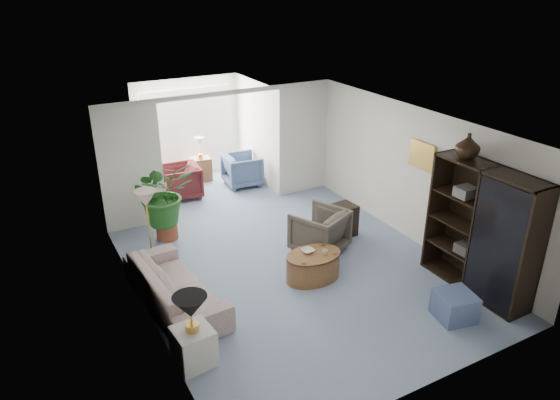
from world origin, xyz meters
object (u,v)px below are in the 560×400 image
sofa (175,286)px  ottoman (455,306)px  sunroom_chair_maroon (181,181)px  sunroom_table (201,169)px  coffee_cup (325,252)px  sunroom_chair_blue (242,170)px  coffee_table (313,266)px  wingback_chair (319,231)px  framed_picture (423,155)px  table_lamp (190,307)px  cabinet_urn (468,146)px  end_table (194,346)px  coffee_bowl (308,251)px  plant_pot (167,231)px  entertainment_cabinet (481,231)px  floor_lamp (146,199)px  side_table_dark (342,220)px

sofa → ottoman: sofa is taller
sunroom_chair_maroon → sunroom_table: (0.75, 0.75, -0.09)m
coffee_cup → sunroom_chair_blue: sunroom_chair_blue is taller
coffee_table → wingback_chair: (0.59, 0.74, 0.17)m
coffee_table → ottoman: 2.26m
framed_picture → sunroom_table: framed_picture is taller
sofa → table_lamp: table_lamp is taller
wingback_chair → cabinet_urn: 2.92m
ottoman → end_table: bearing=165.9°
coffee_bowl → sunroom_chair_blue: sunroom_chair_blue is taller
end_table → plant_pot: bearing=78.1°
entertainment_cabinet → sunroom_chair_blue: entertainment_cabinet is taller
floor_lamp → coffee_bowl: bearing=-36.4°
cabinet_urn → sunroom_chair_blue: size_ratio=0.47×
sofa → plant_pot: (0.53, 2.13, -0.16)m
coffee_table → coffee_cup: (0.15, -0.10, 0.27)m
sunroom_table → plant_pot: bearing=-123.1°
sofa → coffee_table: 2.25m
table_lamp → floor_lamp: floor_lamp is taller
entertainment_cabinet → sofa: bearing=157.0°
sofa → cabinet_urn: 4.89m
coffee_table → table_lamp: bearing=-157.9°
floor_lamp → coffee_cup: 3.05m
coffee_bowl → sunroom_chair_maroon: (-0.74, 4.16, -0.10)m
end_table → floor_lamp: bearing=85.4°
end_table → coffee_bowl: end_table is taller
sofa → coffee_bowl: size_ratio=10.93×
side_table_dark → entertainment_cabinet: 2.72m
floor_lamp → coffee_table: size_ratio=0.38×
ottoman → coffee_cup: bearing=120.9°
coffee_bowl → entertainment_cabinet: 2.70m
end_table → coffee_bowl: (2.37, 1.08, 0.22)m
sofa → floor_lamp: 1.61m
sunroom_chair_blue → coffee_bowl: bearing=174.5°
side_table_dark → sunroom_chair_blue: size_ratio=0.74×
coffee_bowl → side_table_dark: side_table_dark is taller
framed_picture → sofa: size_ratio=0.23×
floor_lamp → coffee_bowl: (2.15, -1.58, -0.78)m
table_lamp → coffee_bowl: (2.37, 1.08, -0.39)m
end_table → table_lamp: 0.61m
table_lamp → entertainment_cabinet: 4.53m
end_table → side_table_dark: (3.71, 2.02, 0.05)m
floor_lamp → end_table: bearing=-94.6°
wingback_chair → plant_pot: size_ratio=2.17×
sunroom_table → coffee_cup: bearing=-87.8°
floor_lamp → coffee_bowl: 2.78m
plant_pot → sunroom_chair_maroon: (0.89, 1.76, 0.21)m
sofa → plant_pot: sofa is taller
sofa → coffee_bowl: sofa is taller
floor_lamp → side_table_dark: size_ratio=0.59×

